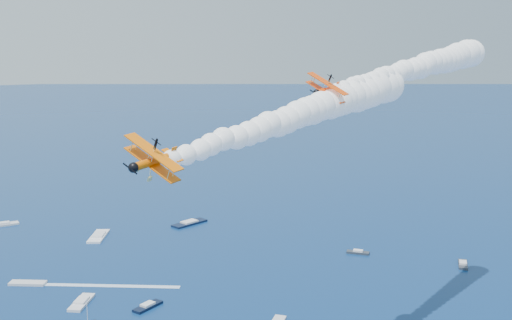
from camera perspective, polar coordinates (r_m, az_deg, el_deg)
name	(u,v)px	position (r m, az deg, el deg)	size (l,w,h in m)	color
biplane_lead	(327,90)	(109.33, 6.39, 6.26)	(7.19, 8.07, 4.86)	#FF4705
biplane_trail	(154,161)	(75.98, -9.16, -0.10)	(7.60, 8.53, 5.14)	orange
smoke_trail_lead	(415,68)	(139.18, 14.10, 8.04)	(63.51, 32.94, 12.11)	white
smoke_trail_trail	(305,113)	(102.36, 4.46, 4.25)	(62.02, 35.95, 12.11)	white
spectator_boats	(76,301)	(175.73, -15.87, -12.10)	(215.22, 181.90, 0.70)	silver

